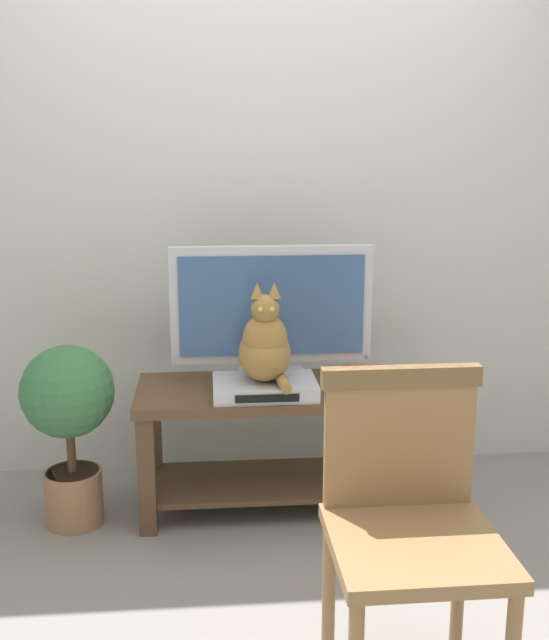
# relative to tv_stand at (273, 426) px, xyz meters

# --- Properties ---
(ground_plane) EXTENTS (12.00, 12.00, 0.00)m
(ground_plane) POSITION_rel_tv_stand_xyz_m (-0.01, -0.64, -0.37)
(ground_plane) COLOR gray
(back_wall) EXTENTS (7.00, 0.12, 2.80)m
(back_wall) POSITION_rel_tv_stand_xyz_m (-0.01, 0.53, 1.03)
(back_wall) COLOR beige
(back_wall) RESTS_ON ground
(tv_stand) EXTENTS (1.16, 0.50, 0.55)m
(tv_stand) POSITION_rel_tv_stand_xyz_m (0.00, 0.00, 0.00)
(tv_stand) COLOR #513823
(tv_stand) RESTS_ON ground
(tv) EXTENTS (0.86, 0.20, 0.59)m
(tv) POSITION_rel_tv_stand_xyz_m (0.00, 0.10, 0.49)
(tv) COLOR #B7B7BC
(tv) RESTS_ON tv_stand
(media_box) EXTENTS (0.42, 0.29, 0.06)m
(media_box) POSITION_rel_tv_stand_xyz_m (-0.04, -0.10, 0.21)
(media_box) COLOR #BCBCC1
(media_box) RESTS_ON tv_stand
(cat) EXTENTS (0.21, 0.33, 0.41)m
(cat) POSITION_rel_tv_stand_xyz_m (-0.04, -0.11, 0.39)
(cat) COLOR olive
(cat) RESTS_ON media_box
(wooden_chair) EXTENTS (0.47, 0.47, 0.93)m
(wooden_chair) POSITION_rel_tv_stand_xyz_m (0.28, -1.15, 0.18)
(wooden_chair) COLOR olive
(wooden_chair) RESTS_ON ground
(book_stack) EXTENTS (0.25, 0.19, 0.06)m
(book_stack) POSITION_rel_tv_stand_xyz_m (0.39, 0.00, 0.20)
(book_stack) COLOR olive
(book_stack) RESTS_ON tv_stand
(potted_plant) EXTENTS (0.38, 0.38, 0.77)m
(potted_plant) POSITION_rel_tv_stand_xyz_m (-0.84, -0.09, 0.11)
(potted_plant) COLOR #9E6B4C
(potted_plant) RESTS_ON ground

